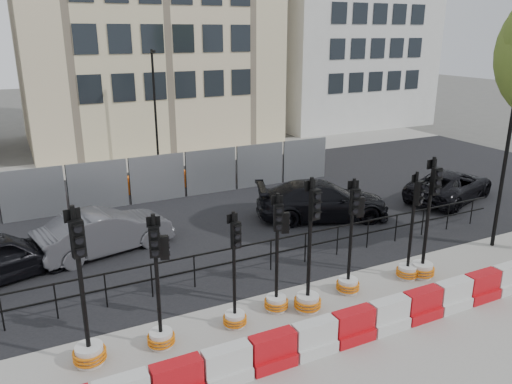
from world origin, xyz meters
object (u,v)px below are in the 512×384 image
traffic_signal_d (277,284)px  traffic_signal_h (424,254)px  traffic_signal_a (87,334)px  lamp_post_near (507,152)px  car_c (323,201)px

traffic_signal_d → traffic_signal_h: bearing=13.7°
traffic_signal_d → traffic_signal_a: bearing=-161.0°
traffic_signal_a → traffic_signal_h: bearing=-10.9°
traffic_signal_h → lamp_post_near: bearing=8.8°
traffic_signal_d → car_c: size_ratio=0.58×
lamp_post_near → car_c: bearing=128.0°
car_c → traffic_signal_a: bearing=139.1°
traffic_signal_d → car_c: bearing=64.2°
traffic_signal_h → traffic_signal_d: bearing=175.6°
traffic_signal_a → traffic_signal_h: (9.31, -0.18, -0.00)m
lamp_post_near → traffic_signal_d: bearing=-177.8°
lamp_post_near → traffic_signal_a: 13.30m
lamp_post_near → traffic_signal_d: lamp_post_near is taller
lamp_post_near → car_c: lamp_post_near is taller
traffic_signal_a → traffic_signal_d: bearing=-8.3°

